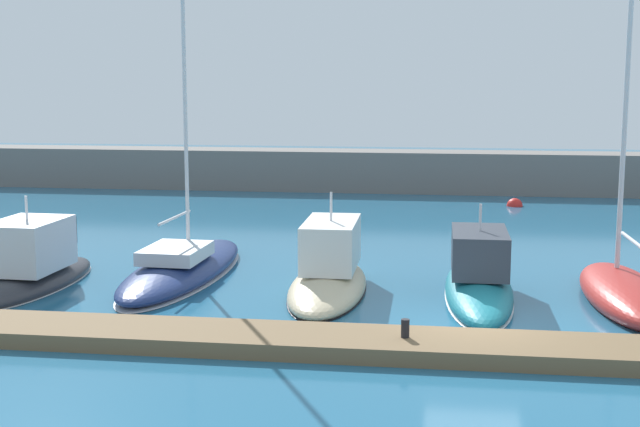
# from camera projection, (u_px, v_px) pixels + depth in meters

# --- Properties ---
(ground_plane) EXTENTS (120.00, 120.00, 0.00)m
(ground_plane) POSITION_uv_depth(u_px,v_px,m) (475.00, 335.00, 22.17)
(ground_plane) COLOR #236084
(dock_pier) EXTENTS (41.32, 2.10, 0.40)m
(dock_pier) POSITION_uv_depth(u_px,v_px,m) (478.00, 349.00, 20.44)
(dock_pier) COLOR brown
(dock_pier) RESTS_ON ground_plane
(breakwater_seawall) EXTENTS (108.00, 2.76, 2.30)m
(breakwater_seawall) POSITION_uv_depth(u_px,v_px,m) (459.00, 172.00, 49.56)
(breakwater_seawall) COLOR slate
(breakwater_seawall) RESTS_ON ground_plane
(motorboat_charcoal_second) EXTENTS (2.49, 6.71, 3.18)m
(motorboat_charcoal_second) POSITION_uv_depth(u_px,v_px,m) (33.00, 267.00, 27.26)
(motorboat_charcoal_second) COLOR #2D2D33
(motorboat_charcoal_second) RESTS_ON ground_plane
(sailboat_navy_third) EXTENTS (3.03, 9.62, 19.48)m
(sailboat_navy_third) POSITION_uv_depth(u_px,v_px,m) (183.00, 265.00, 28.62)
(sailboat_navy_third) COLOR navy
(sailboat_navy_third) RESTS_ON ground_plane
(motorboat_sand_fourth) EXTENTS (2.38, 7.07, 3.30)m
(motorboat_sand_fourth) POSITION_uv_depth(u_px,v_px,m) (329.00, 273.00, 26.80)
(motorboat_sand_fourth) COLOR beige
(motorboat_sand_fourth) RESTS_ON ground_plane
(motorboat_teal_fifth) EXTENTS (2.01, 8.08, 3.09)m
(motorboat_teal_fifth) POSITION_uv_depth(u_px,v_px,m) (479.00, 279.00, 26.12)
(motorboat_teal_fifth) COLOR #19707F
(motorboat_teal_fifth) RESTS_ON ground_plane
(sailboat_red_sixth) EXTENTS (2.37, 7.08, 13.74)m
(sailboat_red_sixth) POSITION_uv_depth(u_px,v_px,m) (624.00, 290.00, 25.29)
(sailboat_red_sixth) COLOR #B72D28
(sailboat_red_sixth) RESTS_ON ground_plane
(mooring_buoy_red) EXTENTS (0.80, 0.80, 0.80)m
(mooring_buoy_red) POSITION_uv_depth(u_px,v_px,m) (515.00, 206.00, 44.36)
(mooring_buoy_red) COLOR red
(mooring_buoy_red) RESTS_ON ground_plane
(mooring_buoy_yellow) EXTENTS (0.53, 0.53, 0.53)m
(mooring_buoy_yellow) POSITION_uv_depth(u_px,v_px,m) (352.00, 219.00, 40.17)
(mooring_buoy_yellow) COLOR yellow
(mooring_buoy_yellow) RESTS_ON ground_plane
(dock_bollard) EXTENTS (0.20, 0.20, 0.44)m
(dock_bollard) POSITION_uv_depth(u_px,v_px,m) (405.00, 328.00, 20.61)
(dock_bollard) COLOR black
(dock_bollard) RESTS_ON dock_pier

